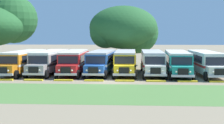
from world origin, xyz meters
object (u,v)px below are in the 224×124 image
object	(u,v)px
parked_bus_slot_1	(50,61)
parked_bus_slot_6	(178,62)
parked_bus_slot_2	(74,61)
parked_bus_slot_7	(206,62)
parked_bus_slot_5	(152,61)
parked_bus_slot_3	(102,61)
broad_shade_tree	(125,29)
parked_bus_slot_4	(125,61)
parked_bus_slot_0	(24,61)

from	to	relation	value
parked_bus_slot_1	parked_bus_slot_6	distance (m)	15.87
parked_bus_slot_2	parked_bus_slot_7	distance (m)	16.07
parked_bus_slot_5	parked_bus_slot_6	size ratio (longest dim) A/B	1.00
parked_bus_slot_3	parked_bus_slot_7	xyz separation A→B (m)	(12.62, -0.75, 0.00)
parked_bus_slot_6	broad_shade_tree	bearing A→B (deg)	-146.06
parked_bus_slot_3	parked_bus_slot_2	bearing A→B (deg)	-84.61
parked_bus_slot_2	parked_bus_slot_5	world-z (taller)	same
parked_bus_slot_1	parked_bus_slot_3	size ratio (longest dim) A/B	1.00
parked_bus_slot_2	parked_bus_slot_4	world-z (taller)	same
parked_bus_slot_1	parked_bus_slot_7	xyz separation A→B (m)	(19.19, -0.68, 0.00)
parked_bus_slot_3	parked_bus_slot_6	world-z (taller)	same
parked_bus_slot_0	parked_bus_slot_4	world-z (taller)	same
parked_bus_slot_0	broad_shade_tree	world-z (taller)	broad_shade_tree
parked_bus_slot_0	parked_bus_slot_2	distance (m)	6.32
parked_bus_slot_4	parked_bus_slot_6	xyz separation A→B (m)	(6.31, -0.75, 0.00)
parked_bus_slot_5	broad_shade_tree	world-z (taller)	broad_shade_tree
parked_bus_slot_1	parked_bus_slot_2	world-z (taller)	same
parked_bus_slot_2	parked_bus_slot_4	bearing A→B (deg)	90.46
parked_bus_slot_1	parked_bus_slot_5	distance (m)	12.86
parked_bus_slot_7	parked_bus_slot_0	bearing A→B (deg)	-91.21
parked_bus_slot_4	parked_bus_slot_0	bearing A→B (deg)	-86.35
parked_bus_slot_7	parked_bus_slot_1	bearing A→B (deg)	-92.87
parked_bus_slot_4	broad_shade_tree	xyz separation A→B (m)	(-0.24, 10.10, 4.18)
parked_bus_slot_7	parked_bus_slot_2	bearing A→B (deg)	-93.22
broad_shade_tree	parked_bus_slot_0	bearing A→B (deg)	-139.23
parked_bus_slot_2	broad_shade_tree	distance (m)	12.66
parked_bus_slot_5	broad_shade_tree	size ratio (longest dim) A/B	1.01
parked_bus_slot_4	parked_bus_slot_7	distance (m)	9.68
parked_bus_slot_1	broad_shade_tree	bearing A→B (deg)	140.74
parked_bus_slot_0	parked_bus_slot_6	bearing A→B (deg)	93.41
broad_shade_tree	parked_bus_slot_2	bearing A→B (deg)	-121.07
parked_bus_slot_3	parked_bus_slot_1	bearing A→B (deg)	-85.42
parked_bus_slot_0	broad_shade_tree	bearing A→B (deg)	134.49
parked_bus_slot_2	parked_bus_slot_4	xyz separation A→B (m)	(6.41, 0.13, 0.00)
parked_bus_slot_5	parked_bus_slot_3	bearing A→B (deg)	-90.62
parked_bus_slot_5	parked_bus_slot_7	xyz separation A→B (m)	(6.34, -0.63, 0.00)
parked_bus_slot_1	parked_bus_slot_2	distance (m)	3.14
parked_bus_slot_5	parked_bus_slot_6	world-z (taller)	same
parked_bus_slot_0	parked_bus_slot_4	xyz separation A→B (m)	(12.71, 0.65, 0.00)
parked_bus_slot_0	parked_bus_slot_6	world-z (taller)	same
parked_bus_slot_0	parked_bus_slot_1	bearing A→B (deg)	103.29
parked_bus_slot_2	parked_bus_slot_6	size ratio (longest dim) A/B	1.00
parked_bus_slot_7	broad_shade_tree	xyz separation A→B (m)	(-9.89, 10.90, 4.18)
parked_bus_slot_0	parked_bus_slot_1	xyz separation A→B (m)	(3.16, 0.53, 0.00)
parked_bus_slot_0	parked_bus_slot_1	distance (m)	3.20
parked_bus_slot_0	parked_bus_slot_2	bearing A→B (deg)	98.42
broad_shade_tree	parked_bus_slot_3	bearing A→B (deg)	-105.09
parked_bus_slot_4	broad_shade_tree	size ratio (longest dim) A/B	1.01
parked_bus_slot_4	parked_bus_slot_6	world-z (taller)	same
parked_bus_slot_3	parked_bus_slot_4	size ratio (longest dim) A/B	1.01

